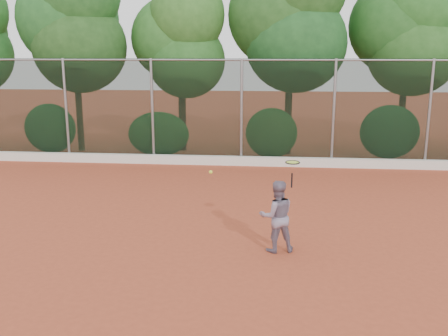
{
  "coord_description": "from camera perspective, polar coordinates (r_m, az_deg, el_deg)",
  "views": [
    {
      "loc": [
        1.01,
        -9.44,
        3.68
      ],
      "look_at": [
        0.0,
        1.0,
        1.25
      ],
      "focal_mm": 40.0,
      "sensor_mm": 36.0,
      "label": 1
    }
  ],
  "objects": [
    {
      "name": "tennis_ball_in_flight",
      "position": [
        9.7,
        -1.53,
        -0.47
      ],
      "size": [
        0.07,
        0.07,
        0.07
      ],
      "color": "#E2F738",
      "rests_on": "ground"
    },
    {
      "name": "foliage_backdrop",
      "position": [
        18.5,
        0.72,
        15.29
      ],
      "size": [
        23.7,
        3.63,
        7.55
      ],
      "color": "#45311A",
      "rests_on": "ground"
    },
    {
      "name": "chainlink_fence",
      "position": [
        16.57,
        2.01,
        6.74
      ],
      "size": [
        24.09,
        0.09,
        3.5
      ],
      "color": "black",
      "rests_on": "ground"
    },
    {
      "name": "ground",
      "position": [
        10.18,
        -0.55,
        -8.15
      ],
      "size": [
        80.0,
        80.0,
        0.0
      ],
      "primitive_type": "plane",
      "color": "#A64227",
      "rests_on": "ground"
    },
    {
      "name": "tennis_racket",
      "position": [
        9.07,
        7.83,
        0.4
      ],
      "size": [
        0.28,
        0.28,
        0.5
      ],
      "color": "black",
      "rests_on": "ground"
    },
    {
      "name": "tennis_player",
      "position": [
        9.44,
        6.04,
        -5.49
      ],
      "size": [
        0.77,
        0.66,
        1.38
      ],
      "primitive_type": "imported",
      "rotation": [
        0.0,
        0.0,
        3.37
      ],
      "color": "slate",
      "rests_on": "ground"
    },
    {
      "name": "concrete_curb",
      "position": [
        16.67,
        1.93,
        0.82
      ],
      "size": [
        24.0,
        0.2,
        0.3
      ],
      "primitive_type": "cube",
      "color": "silver",
      "rests_on": "ground"
    }
  ]
}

